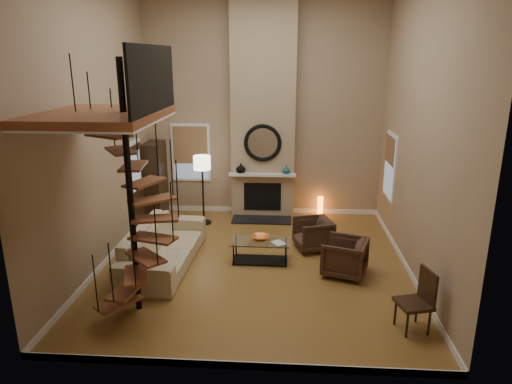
# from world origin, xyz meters

# --- Properties ---
(ground) EXTENTS (6.00, 6.50, 0.01)m
(ground) POSITION_xyz_m (0.00, 0.00, -0.01)
(ground) COLOR #AA7B36
(ground) RESTS_ON ground
(back_wall) EXTENTS (6.00, 0.02, 5.50)m
(back_wall) POSITION_xyz_m (0.00, 3.25, 2.75)
(back_wall) COLOR tan
(back_wall) RESTS_ON ground
(front_wall) EXTENTS (6.00, 0.02, 5.50)m
(front_wall) POSITION_xyz_m (0.00, -3.25, 2.75)
(front_wall) COLOR tan
(front_wall) RESTS_ON ground
(left_wall) EXTENTS (0.02, 6.50, 5.50)m
(left_wall) POSITION_xyz_m (-3.00, 0.00, 2.75)
(left_wall) COLOR tan
(left_wall) RESTS_ON ground
(right_wall) EXTENTS (0.02, 6.50, 5.50)m
(right_wall) POSITION_xyz_m (3.00, 0.00, 2.75)
(right_wall) COLOR tan
(right_wall) RESTS_ON ground
(baseboard_back) EXTENTS (6.00, 0.02, 0.12)m
(baseboard_back) POSITION_xyz_m (0.00, 3.24, 0.06)
(baseboard_back) COLOR white
(baseboard_back) RESTS_ON ground
(baseboard_front) EXTENTS (6.00, 0.02, 0.12)m
(baseboard_front) POSITION_xyz_m (0.00, -3.24, 0.06)
(baseboard_front) COLOR white
(baseboard_front) RESTS_ON ground
(baseboard_left) EXTENTS (0.02, 6.50, 0.12)m
(baseboard_left) POSITION_xyz_m (-2.99, 0.00, 0.06)
(baseboard_left) COLOR white
(baseboard_left) RESTS_ON ground
(baseboard_right) EXTENTS (0.02, 6.50, 0.12)m
(baseboard_right) POSITION_xyz_m (2.99, 0.00, 0.06)
(baseboard_right) COLOR white
(baseboard_right) RESTS_ON ground
(chimney_breast) EXTENTS (1.60, 0.38, 5.50)m
(chimney_breast) POSITION_xyz_m (0.00, 3.06, 2.75)
(chimney_breast) COLOR tan
(chimney_breast) RESTS_ON ground
(hearth) EXTENTS (1.50, 0.60, 0.04)m
(hearth) POSITION_xyz_m (0.00, 2.57, 0.02)
(hearth) COLOR black
(hearth) RESTS_ON ground
(firebox) EXTENTS (0.95, 0.02, 0.72)m
(firebox) POSITION_xyz_m (0.00, 2.86, 0.55)
(firebox) COLOR black
(firebox) RESTS_ON chimney_breast
(mantel) EXTENTS (1.70, 0.18, 0.06)m
(mantel) POSITION_xyz_m (0.00, 2.78, 1.15)
(mantel) COLOR white
(mantel) RESTS_ON chimney_breast
(mirror_frame) EXTENTS (0.94, 0.10, 0.94)m
(mirror_frame) POSITION_xyz_m (0.00, 2.84, 1.95)
(mirror_frame) COLOR black
(mirror_frame) RESTS_ON chimney_breast
(mirror_disc) EXTENTS (0.80, 0.01, 0.80)m
(mirror_disc) POSITION_xyz_m (0.00, 2.85, 1.95)
(mirror_disc) COLOR white
(mirror_disc) RESTS_ON chimney_breast
(vase_left) EXTENTS (0.24, 0.24, 0.25)m
(vase_left) POSITION_xyz_m (-0.55, 2.82, 1.30)
(vase_left) COLOR black
(vase_left) RESTS_ON mantel
(vase_right) EXTENTS (0.20, 0.20, 0.21)m
(vase_right) POSITION_xyz_m (0.60, 2.82, 1.28)
(vase_right) COLOR #18564D
(vase_right) RESTS_ON mantel
(window_back) EXTENTS (1.02, 0.06, 1.52)m
(window_back) POSITION_xyz_m (-1.90, 3.22, 1.62)
(window_back) COLOR white
(window_back) RESTS_ON back_wall
(window_right) EXTENTS (0.06, 1.02, 1.52)m
(window_right) POSITION_xyz_m (2.97, 2.00, 1.63)
(window_right) COLOR white
(window_right) RESTS_ON right_wall
(entry_door) EXTENTS (0.10, 1.05, 2.16)m
(entry_door) POSITION_xyz_m (-2.95, 1.80, 1.05)
(entry_door) COLOR white
(entry_door) RESTS_ON ground
(loft) EXTENTS (1.70, 2.20, 1.09)m
(loft) POSITION_xyz_m (-2.04, -1.80, 3.24)
(loft) COLOR brown
(loft) RESTS_ON left_wall
(spiral_stair) EXTENTS (1.47, 1.47, 4.06)m
(spiral_stair) POSITION_xyz_m (-1.78, -1.79, 1.78)
(spiral_stair) COLOR black
(spiral_stair) RESTS_ON ground
(hutch) EXTENTS (0.42, 0.88, 1.97)m
(hutch) POSITION_xyz_m (-2.76, 2.82, 0.95)
(hutch) COLOR #321E10
(hutch) RESTS_ON ground
(sofa) EXTENTS (1.20, 2.84, 0.82)m
(sofa) POSITION_xyz_m (-1.82, -0.10, 0.40)
(sofa) COLOR #C9B78C
(sofa) RESTS_ON ground
(armchair_near) EXTENTS (0.93, 0.91, 0.68)m
(armchair_near) POSITION_xyz_m (1.27, 0.86, 0.35)
(armchair_near) COLOR #442C1F
(armchair_near) RESTS_ON ground
(armchair_far) EXTENTS (1.00, 0.99, 0.72)m
(armchair_far) POSITION_xyz_m (1.81, -0.34, 0.35)
(armchair_far) COLOR #442C1F
(armchair_far) RESTS_ON ground
(coffee_table) EXTENTS (1.21, 0.62, 0.45)m
(coffee_table) POSITION_xyz_m (0.10, 0.15, 0.28)
(coffee_table) COLOR silver
(coffee_table) RESTS_ON ground
(bowl) EXTENTS (0.36, 0.36, 0.09)m
(bowl) POSITION_xyz_m (0.10, 0.20, 0.50)
(bowl) COLOR orange
(bowl) RESTS_ON coffee_table
(book) EXTENTS (0.34, 0.36, 0.03)m
(book) POSITION_xyz_m (0.45, -0.00, 0.46)
(book) COLOR gray
(book) RESTS_ON coffee_table
(floor_lamp) EXTENTS (0.42, 0.42, 1.72)m
(floor_lamp) POSITION_xyz_m (-1.44, 2.30, 1.41)
(floor_lamp) COLOR black
(floor_lamp) RESTS_ON ground
(accent_lamp) EXTENTS (0.15, 0.15, 0.52)m
(accent_lamp) POSITION_xyz_m (1.50, 3.06, 0.25)
(accent_lamp) COLOR orange
(accent_lamp) RESTS_ON ground
(side_chair) EXTENTS (0.58, 0.58, 0.99)m
(side_chair) POSITION_xyz_m (2.64, -2.11, 0.53)
(side_chair) COLOR #321E10
(side_chair) RESTS_ON ground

